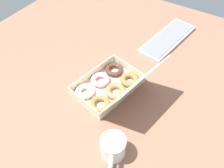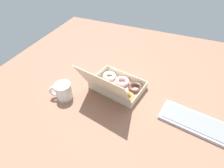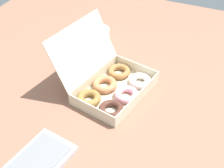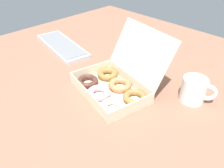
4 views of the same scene
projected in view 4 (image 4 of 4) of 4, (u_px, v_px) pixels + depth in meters
ground_plane at (106, 92)px, 93.00cm from camera, size 180.00×180.00×2.00cm
donut_box at (114, 84)px, 90.26cm from camera, size 36.53×36.36×23.78cm
keyboard at (62, 45)px, 125.72cm from camera, size 43.87×20.93×2.20cm
coffee_mug at (195, 90)px, 83.97cm from camera, size 13.00×9.46×9.94cm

